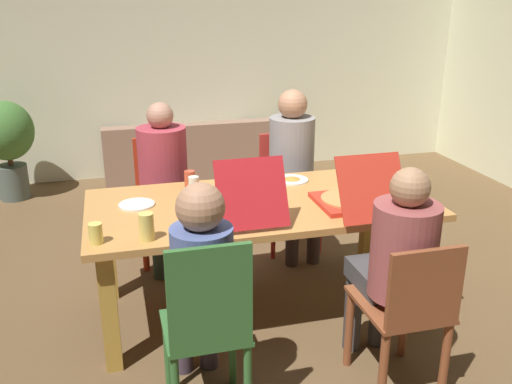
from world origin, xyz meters
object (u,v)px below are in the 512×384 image
at_px(chair_3, 407,312).
at_px(pizza_box_0, 352,199).
at_px(plate_1, 365,180).
at_px(potted_plant, 7,139).
at_px(pizza_box_1, 243,204).
at_px(drinking_glass_3, 190,179).
at_px(person_2, 294,159).
at_px(plate_0, 292,179).
at_px(dining_table, 260,216).
at_px(chair_2, 287,182).
at_px(chair_0, 164,196).
at_px(drinking_glass_0, 96,233).
at_px(chair_1, 208,326).
at_px(drinking_glass_1, 194,188).
at_px(plate_2, 137,205).
at_px(couch, 192,161).
at_px(person_0, 164,171).
at_px(person_3, 396,258).
at_px(drinking_glass_2, 147,227).
at_px(person_1, 200,277).

relative_size(chair_3, pizza_box_0, 1.53).
bearing_deg(plate_1, potted_plant, 137.12).
distance_m(pizza_box_1, drinking_glass_3, 0.56).
relative_size(person_2, plate_0, 5.73).
xyz_separation_m(dining_table, chair_2, (0.48, 0.93, -0.12)).
bearing_deg(chair_0, pizza_box_0, -49.72).
bearing_deg(drinking_glass_0, chair_1, -50.89).
xyz_separation_m(chair_2, drinking_glass_1, (-0.86, -0.76, 0.29)).
relative_size(plate_2, couch, 0.12).
bearing_deg(dining_table, person_0, 120.92).
relative_size(chair_3, drinking_glass_0, 8.09).
distance_m(dining_table, couch, 2.55).
bearing_deg(person_3, chair_3, -90.00).
xyz_separation_m(pizza_box_0, drinking_glass_2, (-1.22, -0.16, 0.02)).
bearing_deg(person_1, drinking_glass_3, 83.83).
distance_m(person_0, drinking_glass_3, 0.49).
height_order(plate_0, plate_2, plate_0).
relative_size(person_3, couch, 0.67).
height_order(chair_0, person_0, person_0).
bearing_deg(chair_3, plate_2, 137.82).
height_order(plate_1, drinking_glass_2, drinking_glass_2).
xyz_separation_m(chair_1, person_1, (-0.00, 0.16, 0.16)).
distance_m(chair_1, chair_3, 0.98).
distance_m(dining_table, chair_2, 1.05).
bearing_deg(couch, person_0, -104.74).
height_order(chair_2, drinking_glass_0, chair_2).
bearing_deg(pizza_box_0, plate_1, 55.97).
distance_m(person_3, plate_1, 1.06).
bearing_deg(person_1, potted_plant, 111.43).
bearing_deg(dining_table, drinking_glass_3, 135.65).
bearing_deg(chair_2, plate_2, -146.62).
bearing_deg(person_1, person_2, 57.91).
bearing_deg(pizza_box_1, person_3, -47.24).
height_order(chair_0, person_1, person_1).
bearing_deg(drinking_glass_2, person_2, 44.71).
distance_m(chair_0, couch, 1.63).
xyz_separation_m(dining_table, drinking_glass_0, (-0.96, -0.36, 0.15)).
height_order(chair_0, plate_0, chair_0).
bearing_deg(dining_table, plate_0, 46.53).
relative_size(plate_1, drinking_glass_2, 1.54).
relative_size(chair_2, pizza_box_1, 1.62).
xyz_separation_m(chair_1, potted_plant, (-1.33, 3.55, 0.08)).
relative_size(person_1, person_3, 1.00).
relative_size(chair_3, drinking_glass_1, 6.23).
xyz_separation_m(chair_0, plate_1, (1.29, -0.77, 0.27)).
relative_size(drinking_glass_1, drinking_glass_3, 1.23).
bearing_deg(drinking_glass_0, chair_3, -22.96).
relative_size(person_0, plate_2, 5.67).
xyz_separation_m(chair_0, chair_3, (0.98, -1.93, -0.01)).
bearing_deg(plate_2, person_3, -38.07).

